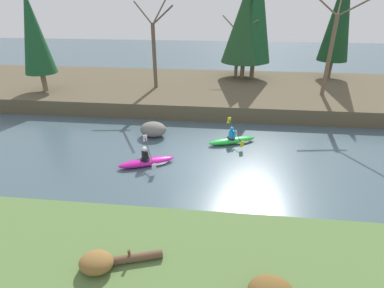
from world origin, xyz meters
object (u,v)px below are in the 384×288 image
object	(u,v)px
boulder_midstream	(153,129)
driftwood_log	(123,260)
kayaker_lead	(234,140)
kayaker_middle	(149,161)

from	to	relation	value
boulder_midstream	driftwood_log	bearing A→B (deg)	-81.82
boulder_midstream	driftwood_log	world-z (taller)	driftwood_log
kayaker_lead	kayaker_middle	world-z (taller)	same
kayaker_lead	boulder_midstream	xyz separation A→B (m)	(-4.68, 0.43, 0.23)
kayaker_lead	boulder_midstream	distance (m)	4.70
kayaker_lead	kayaker_middle	distance (m)	5.05
kayaker_lead	driftwood_log	world-z (taller)	kayaker_lead
kayaker_middle	driftwood_log	bearing A→B (deg)	-107.57
kayaker_middle	boulder_midstream	world-z (taller)	kayaker_middle
kayaker_lead	driftwood_log	bearing A→B (deg)	-131.28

